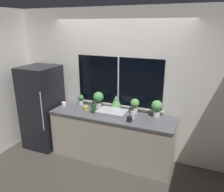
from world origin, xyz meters
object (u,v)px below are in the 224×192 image
at_px(mug_black, 130,119).
at_px(potted_plant_far_left, 81,99).
at_px(sink, 112,113).
at_px(potted_plant_left, 98,98).
at_px(refrigerator, 42,107).
at_px(mug_white, 64,104).
at_px(potted_plant_right, 135,105).
at_px(potted_plant_center, 116,102).
at_px(mug_yellow, 86,108).
at_px(soap_bottle, 132,114).
at_px(potted_plant_far_right, 157,107).
at_px(bottle_tall, 93,108).

bearing_deg(mug_black, potted_plant_far_left, 161.72).
bearing_deg(sink, potted_plant_left, 147.89).
bearing_deg(potted_plant_left, refrigerator, -166.37).
distance_m(potted_plant_far_left, mug_white, 0.34).
distance_m(refrigerator, mug_black, 1.88).
relative_size(refrigerator, potted_plant_right, 6.07).
height_order(refrigerator, mug_white, refrigerator).
relative_size(potted_plant_center, potted_plant_right, 1.08).
bearing_deg(potted_plant_center, mug_yellow, -158.59).
bearing_deg(refrigerator, mug_black, -3.13).
xyz_separation_m(soap_bottle, mug_black, (-0.00, -0.14, -0.03)).
distance_m(potted_plant_far_right, mug_yellow, 1.30).
bearing_deg(potted_plant_far_right, potted_plant_left, 180.00).
xyz_separation_m(soap_bottle, mug_white, (-1.41, 0.05, -0.04)).
relative_size(potted_plant_far_right, mug_white, 3.42).
xyz_separation_m(potted_plant_far_left, potted_plant_left, (0.39, 0.00, 0.07)).
xyz_separation_m(potted_plant_left, potted_plant_center, (0.37, -0.00, -0.02)).
bearing_deg(mug_black, refrigerator, 176.87).
xyz_separation_m(bottle_tall, mug_black, (0.72, -0.10, -0.05)).
bearing_deg(mug_white, potted_plant_center, 10.33).
height_order(refrigerator, soap_bottle, refrigerator).
bearing_deg(potted_plant_far_right, soap_bottle, -146.33).
height_order(potted_plant_center, mug_white, potted_plant_center).
bearing_deg(mug_white, mug_yellow, -2.27).
xyz_separation_m(refrigerator, bottle_tall, (1.16, -0.01, 0.15)).
height_order(potted_plant_right, bottle_tall, potted_plant_right).
xyz_separation_m(potted_plant_right, mug_black, (0.03, -0.37, -0.12)).
height_order(sink, potted_plant_far_right, potted_plant_far_right).
distance_m(potted_plant_left, mug_white, 0.70).
height_order(potted_plant_far_left, mug_yellow, potted_plant_far_left).
xyz_separation_m(potted_plant_left, potted_plant_far_right, (1.11, 0.00, -0.01)).
relative_size(potted_plant_left, potted_plant_far_right, 1.06).
bearing_deg(potted_plant_far_left, bottle_tall, -33.62).
height_order(soap_bottle, bottle_tall, bottle_tall).
distance_m(potted_plant_right, mug_yellow, 0.92).
bearing_deg(mug_white, potted_plant_left, 15.81).
relative_size(bottle_tall, mug_white, 2.58).
xyz_separation_m(mug_yellow, mug_black, (0.91, -0.17, 0.01)).
bearing_deg(sink, mug_black, -20.06).
xyz_separation_m(potted_plant_right, potted_plant_far_right, (0.39, 0.00, 0.02)).
distance_m(potted_plant_left, mug_black, 0.85).
bearing_deg(mug_black, soap_bottle, 88.80).
relative_size(refrigerator, potted_plant_center, 5.62).
relative_size(potted_plant_far_left, mug_black, 2.28).
height_order(potted_plant_right, mug_white, potted_plant_right).
height_order(mug_white, mug_black, mug_black).
bearing_deg(potted_plant_right, potted_plant_center, -180.00).
distance_m(soap_bottle, mug_white, 1.41).
bearing_deg(potted_plant_right, mug_black, -85.77).
xyz_separation_m(refrigerator, mug_black, (1.87, -0.10, 0.11)).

